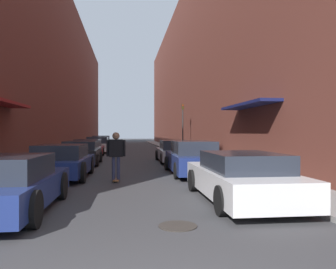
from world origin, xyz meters
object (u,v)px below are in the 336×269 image
object	(u,v)px
parked_car_left_3	(88,149)
parked_car_left_2	(81,153)
parked_car_left_5	(101,143)
traffic_light	(183,123)
parked_car_left_0	(3,185)
manhole_cover	(178,226)
parked_car_left_1	(62,162)
parked_car_left_4	(98,145)
skateboarder	(116,151)
parked_car_right_0	(241,177)
parked_car_right_2	(174,152)
parked_car_right_1	(192,158)

from	to	relation	value
parked_car_left_3	parked_car_left_2	bearing A→B (deg)	-87.76
parked_car_left_5	traffic_light	xyz separation A→B (m)	(7.23, -7.54, 1.87)
parked_car_left_0	manhole_cover	world-z (taller)	parked_car_left_0
parked_car_left_1	parked_car_left_4	world-z (taller)	parked_car_left_4
parked_car_left_3	skateboarder	world-z (taller)	skateboarder
parked_car_right_0	manhole_cover	xyz separation A→B (m)	(-1.92, -2.01, -0.58)
parked_car_left_0	parked_car_left_3	distance (m)	15.68
parked_car_left_2	skateboarder	size ratio (longest dim) A/B	2.39
parked_car_left_1	parked_car_right_0	distance (m)	7.03
parked_car_left_1	manhole_cover	world-z (taller)	parked_car_left_1
parked_car_left_4	traffic_light	world-z (taller)	traffic_light
parked_car_left_2	parked_car_left_4	bearing A→B (deg)	90.08
parked_car_left_5	manhole_cover	world-z (taller)	parked_car_left_5
parked_car_left_2	parked_car_left_4	xyz separation A→B (m)	(-0.02, 10.87, 0.03)
parked_car_left_3	manhole_cover	distance (m)	17.48
traffic_light	manhole_cover	bearing A→B (deg)	-100.24
parked_car_left_5	parked_car_right_2	bearing A→B (deg)	-71.15
manhole_cover	traffic_light	world-z (taller)	traffic_light
parked_car_right_2	traffic_light	world-z (taller)	traffic_light
parked_car_left_2	parked_car_right_2	world-z (taller)	parked_car_right_2
parked_car_left_4	parked_car_right_0	xyz separation A→B (m)	(5.22, -20.95, -0.05)
parked_car_left_1	parked_car_left_4	xyz separation A→B (m)	(-0.02, 16.21, 0.02)
parked_car_left_5	parked_car_right_2	size ratio (longest dim) A/B	0.89
parked_car_left_4	parked_car_right_1	world-z (taller)	parked_car_right_1
traffic_light	parked_car_left_3	bearing A→B (deg)	-151.82
parked_car_left_0	skateboarder	distance (m)	4.81
parked_car_right_1	traffic_light	xyz separation A→B (m)	(2.01, 13.65, 1.89)
parked_car_left_3	skateboarder	bearing A→B (deg)	-79.06
parked_car_right_0	parked_car_right_2	distance (m)	10.99
parked_car_left_5	manhole_cover	size ratio (longest dim) A/B	6.07
parked_car_left_4	parked_car_left_0	bearing A→B (deg)	-90.52
parked_car_left_1	parked_car_left_5	distance (m)	21.80
parked_car_left_5	parked_car_right_2	world-z (taller)	parked_car_left_5
traffic_light	parked_car_right_1	bearing A→B (deg)	-98.39
parked_car_left_5	skateboarder	size ratio (longest dim) A/B	2.47
parked_car_left_3	traffic_light	world-z (taller)	traffic_light
parked_car_right_2	traffic_light	distance (m)	8.46
parked_car_left_3	parked_car_right_0	world-z (taller)	parked_car_left_3
parked_car_left_4	skateboarder	world-z (taller)	skateboarder
skateboarder	parked_car_left_1	bearing A→B (deg)	151.87
parked_car_left_5	manhole_cover	xyz separation A→B (m)	(3.43, -28.55, -0.67)
parked_car_left_0	traffic_light	distance (m)	20.98
parked_car_left_3	parked_car_right_1	bearing A→B (deg)	-61.62
parked_car_left_0	parked_car_left_2	world-z (taller)	parked_car_left_2
parked_car_left_3	parked_car_right_2	world-z (taller)	parked_car_right_2
parked_car_left_3	traffic_light	bearing A→B (deg)	28.18
skateboarder	traffic_light	xyz separation A→B (m)	(5.07, 15.34, 1.49)
parked_car_right_0	manhole_cover	size ratio (longest dim) A/B	6.64
parked_car_right_1	manhole_cover	size ratio (longest dim) A/B	6.70
parked_car_left_4	parked_car_right_0	size ratio (longest dim) A/B	0.94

